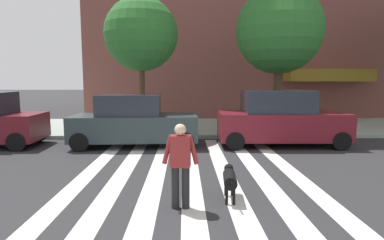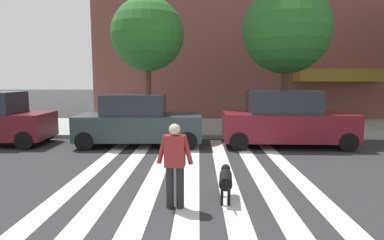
{
  "view_description": "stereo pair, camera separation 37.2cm",
  "coord_description": "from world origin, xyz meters",
  "px_view_note": "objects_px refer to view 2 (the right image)",
  "views": [
    {
      "loc": [
        0.63,
        -0.74,
        2.44
      ],
      "look_at": [
        0.82,
        7.49,
        1.42
      ],
      "focal_mm": 29.87,
      "sensor_mm": 36.0,
      "label": 1
    },
    {
      "loc": [
        1.0,
        -0.74,
        2.44
      ],
      "look_at": [
        0.82,
        7.49,
        1.42
      ],
      "focal_mm": 29.87,
      "sensor_mm": 36.0,
      "label": 2
    }
  ],
  "objects_px": {
    "pedestrian_dog_walker": "(175,161)",
    "street_tree_nearest": "(148,35)",
    "parked_car_third_in_line": "(286,120)",
    "parked_car_behind_first": "(139,122)",
    "dog_on_leash": "(226,179)",
    "street_tree_middle": "(287,30)"
  },
  "relations": [
    {
      "from": "pedestrian_dog_walker",
      "to": "street_tree_nearest",
      "type": "bearing_deg",
      "value": 102.17
    },
    {
      "from": "street_tree_nearest",
      "to": "pedestrian_dog_walker",
      "type": "xyz_separation_m",
      "value": [
        1.79,
        -8.28,
        -3.49
      ]
    },
    {
      "from": "street_tree_nearest",
      "to": "parked_car_third_in_line",
      "type": "bearing_deg",
      "value": -23.18
    },
    {
      "from": "parked_car_third_in_line",
      "to": "street_tree_nearest",
      "type": "relative_size",
      "value": 0.81
    },
    {
      "from": "parked_car_behind_first",
      "to": "dog_on_leash",
      "type": "relative_size",
      "value": 4.18
    },
    {
      "from": "parked_car_behind_first",
      "to": "pedestrian_dog_walker",
      "type": "xyz_separation_m",
      "value": [
        1.81,
        -5.94,
        0.02
      ]
    },
    {
      "from": "street_tree_middle",
      "to": "dog_on_leash",
      "type": "distance_m",
      "value": 9.43
    },
    {
      "from": "parked_car_behind_first",
      "to": "pedestrian_dog_walker",
      "type": "relative_size",
      "value": 2.83
    },
    {
      "from": "parked_car_third_in_line",
      "to": "street_tree_nearest",
      "type": "distance_m",
      "value": 6.87
    },
    {
      "from": "parked_car_third_in_line",
      "to": "street_tree_middle",
      "type": "bearing_deg",
      "value": 77.24
    },
    {
      "from": "street_tree_middle",
      "to": "pedestrian_dog_walker",
      "type": "height_order",
      "value": "street_tree_middle"
    },
    {
      "from": "parked_car_third_in_line",
      "to": "dog_on_leash",
      "type": "xyz_separation_m",
      "value": [
        -2.68,
        -5.5,
        -0.54
      ]
    },
    {
      "from": "street_tree_nearest",
      "to": "pedestrian_dog_walker",
      "type": "relative_size",
      "value": 3.58
    },
    {
      "from": "street_tree_middle",
      "to": "dog_on_leash",
      "type": "bearing_deg",
      "value": -112.27
    },
    {
      "from": "parked_car_behind_first",
      "to": "street_tree_nearest",
      "type": "bearing_deg",
      "value": 89.3
    },
    {
      "from": "parked_car_behind_first",
      "to": "pedestrian_dog_walker",
      "type": "height_order",
      "value": "parked_car_behind_first"
    },
    {
      "from": "parked_car_behind_first",
      "to": "dog_on_leash",
      "type": "xyz_separation_m",
      "value": [
        2.82,
        -5.49,
        -0.47
      ]
    },
    {
      "from": "street_tree_nearest",
      "to": "dog_on_leash",
      "type": "distance_m",
      "value": 9.22
    },
    {
      "from": "parked_car_third_in_line",
      "to": "pedestrian_dog_walker",
      "type": "bearing_deg",
      "value": -121.82
    },
    {
      "from": "street_tree_nearest",
      "to": "pedestrian_dog_walker",
      "type": "height_order",
      "value": "street_tree_nearest"
    },
    {
      "from": "pedestrian_dog_walker",
      "to": "dog_on_leash",
      "type": "relative_size",
      "value": 1.48
    },
    {
      "from": "parked_car_behind_first",
      "to": "street_tree_middle",
      "type": "distance_m",
      "value": 7.45
    }
  ]
}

